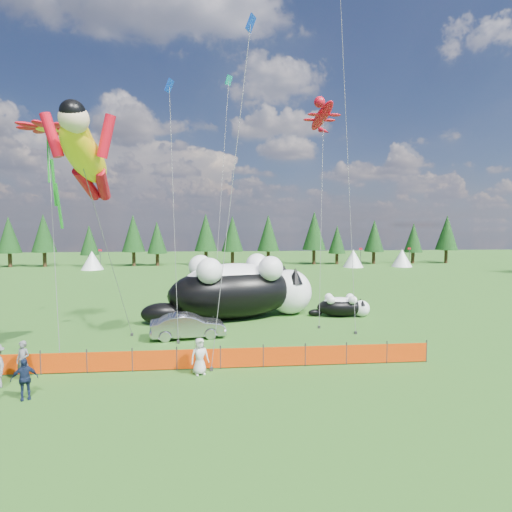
# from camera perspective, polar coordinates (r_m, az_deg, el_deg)

# --- Properties ---
(ground) EXTENTS (160.00, 160.00, 0.00)m
(ground) POSITION_cam_1_polar(r_m,az_deg,el_deg) (22.21, -7.75, -13.06)
(ground) COLOR #123D0B
(ground) RESTS_ON ground
(safety_fence) EXTENTS (22.06, 0.06, 1.10)m
(safety_fence) POSITION_cam_1_polar(r_m,az_deg,el_deg) (19.21, -8.18, -14.32)
(safety_fence) COLOR #262626
(safety_fence) RESTS_ON ground
(tree_line) EXTENTS (90.00, 4.00, 8.00)m
(tree_line) POSITION_cam_1_polar(r_m,az_deg,el_deg) (66.22, -6.05, 2.13)
(tree_line) COLOR black
(tree_line) RESTS_ON ground
(festival_tents) EXTENTS (50.00, 3.20, 2.80)m
(festival_tents) POSITION_cam_1_polar(r_m,az_deg,el_deg) (62.20, 4.08, -0.41)
(festival_tents) COLOR white
(festival_tents) RESTS_ON ground
(cat_large) EXTENTS (12.30, 6.65, 4.51)m
(cat_large) POSITION_cam_1_polar(r_m,az_deg,el_deg) (28.69, -2.17, -4.62)
(cat_large) COLOR black
(cat_large) RESTS_ON ground
(cat_small) EXTENTS (4.47, 1.95, 1.61)m
(cat_small) POSITION_cam_1_polar(r_m,az_deg,el_deg) (30.00, 12.27, -6.99)
(cat_small) COLOR black
(cat_small) RESTS_ON ground
(car) EXTENTS (4.55, 2.11, 1.44)m
(car) POSITION_cam_1_polar(r_m,az_deg,el_deg) (24.26, -9.69, -9.80)
(car) COLOR #ACACB0
(car) RESTS_ON ground
(spectator_a) EXTENTS (0.72, 0.59, 1.71)m
(spectator_a) POSITION_cam_1_polar(r_m,az_deg,el_deg) (20.35, -30.33, -12.77)
(spectator_a) COLOR slate
(spectator_a) RESTS_ON ground
(spectator_c) EXTENTS (1.05, 0.81, 1.60)m
(spectator_c) POSITION_cam_1_polar(r_m,az_deg,el_deg) (18.24, -30.19, -14.95)
(spectator_c) COLOR #16213E
(spectator_c) RESTS_ON ground
(spectator_e) EXTENTS (0.93, 0.75, 1.65)m
(spectator_e) POSITION_cam_1_polar(r_m,az_deg,el_deg) (18.52, -8.04, -14.00)
(spectator_e) COLOR beige
(spectator_e) RESTS_ON ground
(superhero_kite) EXTENTS (4.72, 7.59, 12.64)m
(superhero_kite) POSITION_cam_1_polar(r_m,az_deg,el_deg) (20.41, -23.29, 13.07)
(superhero_kite) COLOR yellow
(superhero_kite) RESTS_ON ground
(gecko_kite) EXTENTS (3.91, 10.89, 17.50)m
(gecko_kite) POSITION_cam_1_polar(r_m,az_deg,el_deg) (34.86, 9.40, 19.10)
(gecko_kite) COLOR red
(gecko_kite) RESTS_ON ground
(flower_kite) EXTENTS (3.96, 5.62, 12.19)m
(flower_kite) POSITION_cam_1_polar(r_m,az_deg,el_deg) (24.33, -27.61, 15.47)
(flower_kite) COLOR red
(flower_kite) RESTS_ON ground
(diamond_kite_a) EXTENTS (0.98, 3.72, 15.95)m
(diamond_kite_a) POSITION_cam_1_polar(r_m,az_deg,el_deg) (26.66, -12.23, 21.45)
(diamond_kite_a) COLOR #0C38BF
(diamond_kite_a) RESTS_ON ground
(diamond_kite_c) EXTENTS (2.38, 2.66, 17.15)m
(diamond_kite_c) POSITION_cam_1_polar(r_m,az_deg,el_deg) (21.86, -1.03, 28.43)
(diamond_kite_c) COLOR #0C38BF
(diamond_kite_c) RESTS_ON ground
(diamond_kite_d) EXTENTS (1.83, 7.62, 19.65)m
(diamond_kite_d) POSITION_cam_1_polar(r_m,az_deg,el_deg) (34.57, -4.02, 22.38)
(diamond_kite_d) COLOR #0C9283
(diamond_kite_d) RESTS_ON ground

